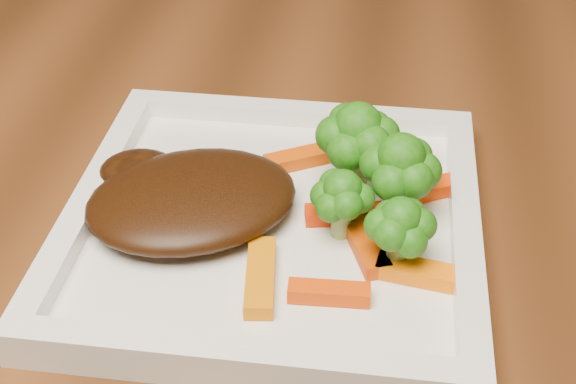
# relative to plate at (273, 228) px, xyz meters

# --- Properties ---
(plate) EXTENTS (0.27, 0.27, 0.01)m
(plate) POSITION_rel_plate_xyz_m (0.00, 0.00, 0.00)
(plate) COLOR white
(plate) RESTS_ON dining_table
(steak) EXTENTS (0.17, 0.16, 0.03)m
(steak) POSITION_rel_plate_xyz_m (-0.05, -0.00, 0.02)
(steak) COLOR #341807
(steak) RESTS_ON plate
(broccoli_0) EXTENTS (0.07, 0.07, 0.07)m
(broccoli_0) POSITION_rel_plate_xyz_m (0.05, 0.04, 0.04)
(broccoli_0) COLOR #187012
(broccoli_0) RESTS_ON plate
(broccoli_1) EXTENTS (0.07, 0.07, 0.06)m
(broccoli_1) POSITION_rel_plate_xyz_m (0.08, 0.02, 0.04)
(broccoli_1) COLOR #376E12
(broccoli_1) RESTS_ON plate
(broccoli_2) EXTENTS (0.06, 0.06, 0.06)m
(broccoli_2) POSITION_rel_plate_xyz_m (0.08, -0.03, 0.04)
(broccoli_2) COLOR #2C5C0F
(broccoli_2) RESTS_ON plate
(broccoli_3) EXTENTS (0.06, 0.06, 0.06)m
(broccoli_3) POSITION_rel_plate_xyz_m (0.05, -0.01, 0.04)
(broccoli_3) COLOR #235D0F
(broccoli_3) RESTS_ON plate
(carrot_0) EXTENTS (0.05, 0.02, 0.01)m
(carrot_0) POSITION_rel_plate_xyz_m (0.04, -0.07, 0.01)
(carrot_0) COLOR #E23E03
(carrot_0) RESTS_ON plate
(carrot_1) EXTENTS (0.06, 0.03, 0.01)m
(carrot_1) POSITION_rel_plate_xyz_m (0.10, -0.05, 0.01)
(carrot_1) COLOR #FD6E04
(carrot_1) RESTS_ON plate
(carrot_2) EXTENTS (0.02, 0.07, 0.01)m
(carrot_2) POSITION_rel_plate_xyz_m (0.00, -0.06, 0.01)
(carrot_2) COLOR orange
(carrot_2) RESTS_ON plate
(carrot_3) EXTENTS (0.06, 0.04, 0.01)m
(carrot_3) POSITION_rel_plate_xyz_m (0.10, 0.04, 0.01)
(carrot_3) COLOR #FF3E04
(carrot_3) RESTS_ON plate
(carrot_4) EXTENTS (0.06, 0.04, 0.01)m
(carrot_4) POSITION_rel_plate_xyz_m (0.01, 0.07, 0.01)
(carrot_4) COLOR #DB4903
(carrot_4) RESTS_ON plate
(carrot_5) EXTENTS (0.04, 0.06, 0.01)m
(carrot_5) POSITION_rel_plate_xyz_m (0.06, -0.02, 0.01)
(carrot_5) COLOR #C83E03
(carrot_5) RESTS_ON plate
(carrot_6) EXTENTS (0.05, 0.02, 0.01)m
(carrot_6) POSITION_rel_plate_xyz_m (0.05, 0.01, 0.01)
(carrot_6) COLOR red
(carrot_6) RESTS_ON plate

